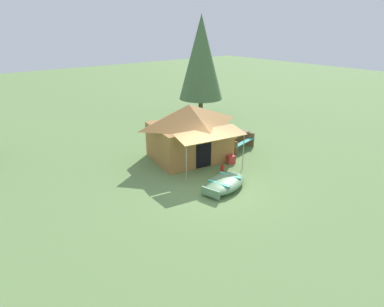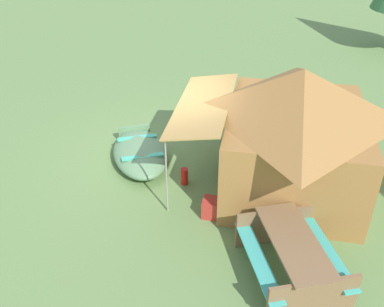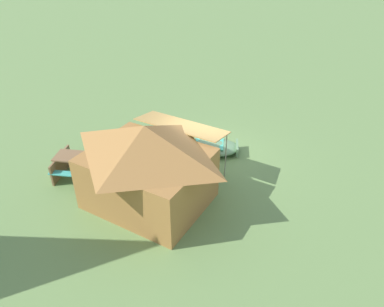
% 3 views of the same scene
% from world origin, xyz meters
% --- Properties ---
extents(ground_plane, '(80.00, 80.00, 0.00)m').
position_xyz_m(ground_plane, '(0.00, 0.00, 0.00)').
color(ground_plane, '#67894C').
extents(beached_rowboat, '(2.45, 1.78, 0.43)m').
position_xyz_m(beached_rowboat, '(0.15, -0.61, 0.22)').
color(beached_rowboat, '#628A60').
rests_on(beached_rowboat, ground_plane).
extents(canvas_cabin_tent, '(4.05, 4.42, 2.62)m').
position_xyz_m(canvas_cabin_tent, '(0.99, 2.72, 1.36)').
color(canvas_cabin_tent, '#A16F39').
rests_on(canvas_cabin_tent, ground_plane).
extents(picnic_table, '(2.09, 1.78, 0.77)m').
position_xyz_m(picnic_table, '(3.61, 2.31, 0.48)').
color(picnic_table, brown).
rests_on(picnic_table, ground_plane).
extents(cooler_box, '(0.43, 0.53, 0.38)m').
position_xyz_m(cooler_box, '(2.12, 1.09, 0.19)').
color(cooler_box, '#B93229').
rests_on(cooler_box, ground_plane).
extents(fuel_can, '(0.21, 0.21, 0.37)m').
position_xyz_m(fuel_can, '(1.05, 0.46, 0.19)').
color(fuel_can, red).
rests_on(fuel_can, ground_plane).
extents(pine_tree_back_left, '(2.92, 2.92, 6.63)m').
position_xyz_m(pine_tree_back_left, '(6.13, 8.06, 3.95)').
color(pine_tree_back_left, brown).
rests_on(pine_tree_back_left, ground_plane).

